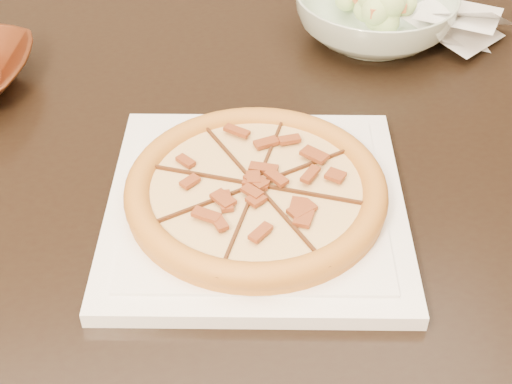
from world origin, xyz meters
TOP-DOWN VIEW (x-y plane):
  - dining_table at (-0.18, 0.05)m, footprint 1.52×1.06m
  - plate at (-0.07, -0.13)m, footprint 0.39×0.39m
  - pizza at (-0.07, -0.13)m, footprint 0.29×0.29m
  - salad_bowl at (0.19, 0.21)m, footprint 0.26×0.26m
  - cling_film at (0.32, 0.18)m, footprint 0.18×0.16m

SIDE VIEW (x-z plane):
  - dining_table at x=-0.18m, z-range 0.28..1.03m
  - plate at x=-0.07m, z-range 0.75..0.77m
  - cling_film at x=0.32m, z-range 0.75..0.80m
  - pizza at x=-0.07m, z-range 0.77..0.80m
  - salad_bowl at x=0.19m, z-range 0.75..0.83m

